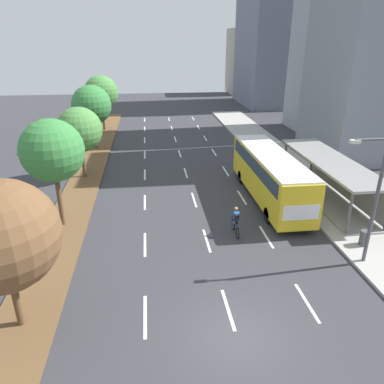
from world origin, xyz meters
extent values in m
plane|color=#38383D|center=(0.00, 0.00, 0.00)|extent=(140.00, 140.00, 0.00)
cube|color=brown|center=(-8.30, 20.00, 0.06)|extent=(2.60, 52.00, 0.12)
cube|color=#ADAAA3|center=(9.25, 20.00, 0.07)|extent=(4.50, 52.00, 0.15)
cube|color=white|center=(-3.50, 1.55, 0.00)|extent=(0.14, 2.57, 0.01)
cube|color=white|center=(-3.50, 7.31, 0.00)|extent=(0.14, 2.57, 0.01)
cube|color=white|center=(-3.50, 13.07, 0.00)|extent=(0.14, 2.57, 0.01)
cube|color=white|center=(-3.50, 18.84, 0.00)|extent=(0.14, 2.57, 0.01)
cube|color=white|center=(-3.50, 24.60, 0.00)|extent=(0.14, 2.57, 0.01)
cube|color=white|center=(-3.50, 30.36, 0.00)|extent=(0.14, 2.57, 0.01)
cube|color=white|center=(-3.50, 36.12, 0.00)|extent=(0.14, 2.57, 0.01)
cube|color=white|center=(-3.50, 41.89, 0.00)|extent=(0.14, 2.57, 0.01)
cube|color=white|center=(0.00, 1.55, 0.00)|extent=(0.14, 2.57, 0.01)
cube|color=white|center=(0.00, 7.31, 0.00)|extent=(0.14, 2.57, 0.01)
cube|color=white|center=(0.00, 13.07, 0.00)|extent=(0.14, 2.57, 0.01)
cube|color=white|center=(0.00, 18.84, 0.00)|extent=(0.14, 2.57, 0.01)
cube|color=white|center=(0.00, 24.60, 0.00)|extent=(0.14, 2.57, 0.01)
cube|color=white|center=(0.00, 30.36, 0.00)|extent=(0.14, 2.57, 0.01)
cube|color=white|center=(0.00, 36.12, 0.00)|extent=(0.14, 2.57, 0.01)
cube|color=white|center=(0.00, 41.89, 0.00)|extent=(0.14, 2.57, 0.01)
cube|color=white|center=(3.50, 1.55, 0.00)|extent=(0.14, 2.57, 0.01)
cube|color=white|center=(3.50, 7.31, 0.00)|extent=(0.14, 2.57, 0.01)
cube|color=white|center=(3.50, 13.07, 0.00)|extent=(0.14, 2.57, 0.01)
cube|color=white|center=(3.50, 18.84, 0.00)|extent=(0.14, 2.57, 0.01)
cube|color=white|center=(3.50, 24.60, 0.00)|extent=(0.14, 2.57, 0.01)
cube|color=white|center=(3.50, 30.36, 0.00)|extent=(0.14, 2.57, 0.01)
cube|color=white|center=(3.50, 36.12, 0.00)|extent=(0.14, 2.57, 0.01)
cube|color=white|center=(3.50, 41.89, 0.00)|extent=(0.14, 2.57, 0.01)
cube|color=gray|center=(9.25, 11.95, 0.20)|extent=(2.60, 10.81, 0.10)
cylinder|color=#56565B|center=(8.07, 6.79, 1.55)|extent=(0.16, 0.16, 2.60)
cylinder|color=#56565B|center=(8.07, 17.10, 1.55)|extent=(0.16, 0.16, 2.60)
cylinder|color=#56565B|center=(10.43, 17.10, 1.55)|extent=(0.16, 0.16, 2.60)
cube|color=gray|center=(10.49, 11.95, 1.55)|extent=(0.10, 10.27, 2.34)
cube|color=gray|center=(9.25, 11.95, 2.93)|extent=(2.90, 11.21, 0.16)
cube|color=yellow|center=(5.25, 12.54, 1.85)|extent=(2.50, 11.20, 2.80)
cube|color=#2D3D4C|center=(5.25, 12.54, 2.70)|extent=(2.54, 10.30, 0.90)
cube|color=silver|center=(5.25, 12.54, 3.31)|extent=(2.45, 10.98, 0.12)
cube|color=#2D3D4C|center=(5.25, 18.16, 2.20)|extent=(2.25, 0.06, 1.54)
cube|color=white|center=(5.25, 6.92, 1.65)|extent=(2.12, 0.04, 0.90)
cylinder|color=black|center=(4.15, 16.01, 0.50)|extent=(0.30, 1.00, 1.00)
cylinder|color=black|center=(6.35, 16.01, 0.50)|extent=(0.30, 1.00, 1.00)
cylinder|color=black|center=(4.15, 9.06, 0.50)|extent=(0.30, 1.00, 1.00)
cylinder|color=black|center=(6.35, 9.06, 0.50)|extent=(0.30, 1.00, 1.00)
torus|color=black|center=(1.78, 8.40, 0.36)|extent=(0.06, 0.72, 0.72)
torus|color=black|center=(1.78, 7.30, 0.36)|extent=(0.06, 0.72, 0.72)
cylinder|color=#234C99|center=(1.78, 7.85, 0.64)|extent=(0.05, 0.93, 0.05)
cylinder|color=#234C99|center=(1.78, 7.75, 0.46)|extent=(0.05, 0.57, 0.42)
cylinder|color=#234C99|center=(1.78, 7.65, 0.66)|extent=(0.04, 0.04, 0.40)
cube|color=black|center=(1.78, 7.65, 0.86)|extent=(0.12, 0.24, 0.06)
cylinder|color=black|center=(1.78, 8.35, 0.91)|extent=(0.46, 0.04, 0.04)
cube|color=#234CA8|center=(1.78, 7.83, 1.19)|extent=(0.30, 0.36, 0.59)
cube|color=black|center=(1.78, 7.67, 1.21)|extent=(0.26, 0.26, 0.42)
sphere|color=tan|center=(1.78, 7.95, 1.61)|extent=(0.20, 0.20, 0.20)
cylinder|color=#4C4C56|center=(1.66, 7.80, 0.79)|extent=(0.12, 0.42, 0.25)
cylinder|color=#4C4C56|center=(1.66, 7.97, 0.53)|extent=(0.10, 0.17, 0.41)
cylinder|color=#4C4C56|center=(1.90, 7.80, 0.79)|extent=(0.12, 0.42, 0.25)
cylinder|color=#4C4C56|center=(1.90, 7.97, 0.53)|extent=(0.10, 0.17, 0.41)
cylinder|color=#234CA8|center=(1.61, 8.05, 1.24)|extent=(0.09, 0.47, 0.28)
cylinder|color=#234CA8|center=(1.95, 8.05, 1.24)|extent=(0.09, 0.47, 0.28)
cylinder|color=brown|center=(-8.39, 1.59, 1.33)|extent=(0.28, 0.28, 2.42)
sphere|color=brown|center=(-8.39, 1.59, 4.10)|extent=(4.17, 4.17, 4.17)
cylinder|color=brown|center=(-8.46, 10.13, 1.78)|extent=(0.28, 0.28, 3.31)
sphere|color=#38843D|center=(-8.46, 10.13, 4.78)|extent=(3.60, 3.60, 3.60)
cylinder|color=brown|center=(-8.41, 18.68, 1.40)|extent=(0.28, 0.28, 2.56)
sphere|color=#4C8E42|center=(-8.41, 18.68, 4.02)|extent=(3.56, 3.56, 3.56)
cylinder|color=brown|center=(-8.55, 27.22, 1.60)|extent=(0.28, 0.28, 2.96)
sphere|color=#38843D|center=(-8.55, 27.22, 4.56)|extent=(3.93, 3.93, 3.93)
cylinder|color=brown|center=(-8.51, 35.76, 1.61)|extent=(0.28, 0.28, 2.98)
sphere|color=#4C8E42|center=(-8.51, 35.76, 4.63)|extent=(4.09, 4.09, 4.09)
cylinder|color=#4C4C51|center=(7.60, 4.13, 3.40)|extent=(0.18, 0.18, 6.50)
cylinder|color=#4C4C51|center=(6.80, 4.13, 6.50)|extent=(1.60, 0.12, 0.12)
cube|color=silver|center=(6.00, 4.13, 6.43)|extent=(0.44, 0.24, 0.16)
cylinder|color=#4C4C51|center=(8.45, 5.59, 0.57)|extent=(0.52, 0.52, 0.85)
cube|color=gray|center=(17.89, 22.50, 10.26)|extent=(9.61, 9.51, 20.52)
cube|color=#8E939E|center=(20.10, 32.72, 12.05)|extent=(9.95, 8.64, 24.10)
cube|color=slate|center=(18.63, 53.38, 11.01)|extent=(10.12, 14.57, 22.01)
cube|color=#A39E93|center=(18.23, 68.24, 6.37)|extent=(7.66, 8.01, 12.74)
camera|label=1|loc=(-3.00, -10.48, 10.56)|focal=34.00mm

